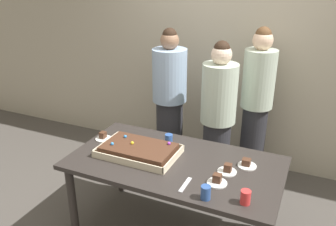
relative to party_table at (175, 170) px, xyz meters
The scene contains 14 objects.
interior_back_panel 1.81m from the party_table, 90.00° to the left, with size 8.00×0.12×3.00m, color #B2A893.
party_table is the anchor object (origin of this frame).
sheet_cake 0.35m from the party_table, behind, with size 0.67×0.42×0.11m.
plated_slice_near_left 0.78m from the party_table, behind, with size 0.15×0.15×0.07m.
plated_slice_near_right 0.59m from the party_table, 16.32° to the left, with size 0.15×0.15×0.06m.
plated_slice_far_left 0.45m from the party_table, ahead, with size 0.15×0.15×0.07m.
plated_slice_far_right 0.46m from the party_table, 22.20° to the right, with size 0.15×0.15×0.07m.
drink_cup_nearest 0.33m from the party_table, 124.14° to the left, with size 0.07×0.07×0.10m, color #2D5199.
drink_cup_middle 0.74m from the party_table, 26.21° to the right, with size 0.07×0.07×0.10m, color red.
drink_cup_far_end 0.56m from the party_table, 44.09° to the right, with size 0.07×0.07×0.10m, color #2D5199.
cake_server_utensil 0.37m from the party_table, 54.48° to the right, with size 0.03×0.20×0.01m, color silver.
person_serving_front 0.84m from the party_table, 81.95° to the left, with size 0.35×0.35×1.61m.
person_green_shirt_behind 1.29m from the party_table, 70.92° to the left, with size 0.33×0.33×1.70m.
person_striped_tie_right 1.06m from the party_table, 116.62° to the left, with size 0.37×0.37×1.67m.
Camera 1 is at (0.98, -2.30, 2.21)m, focal length 37.22 mm.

